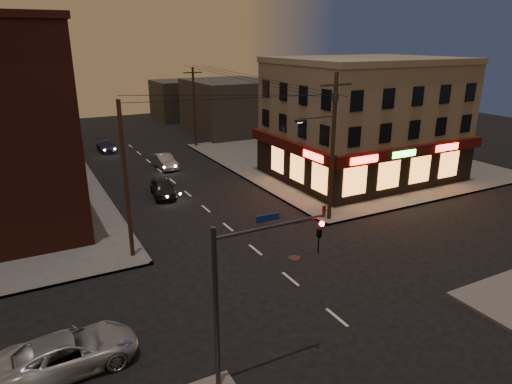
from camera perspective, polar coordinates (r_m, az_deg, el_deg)
ground at (r=24.78m, az=4.34°, el=-10.79°), size 120.00×120.00×0.00m
sidewalk_ne at (r=49.08m, az=10.41°, el=4.04°), size 24.00×28.00×0.15m
pizza_building at (r=42.52m, az=13.25°, el=8.91°), size 15.85×12.85×10.50m
bg_building_ne_a at (r=62.37m, az=-3.35°, el=10.59°), size 10.00×12.00×7.00m
bg_building_nw at (r=60.72m, az=-29.22°, el=8.55°), size 9.00×10.00×8.00m
bg_building_ne_b at (r=74.62m, az=-9.36°, el=11.30°), size 8.00×8.00×6.00m
utility_pole_main at (r=30.87m, az=9.44°, el=6.42°), size 4.20×0.44×10.00m
utility_pole_far at (r=53.99m, az=-7.72°, el=10.44°), size 0.26×0.26×9.00m
utility_pole_west at (r=26.23m, az=-15.96°, el=1.27°), size 0.24×0.24×9.00m
traffic_signal at (r=16.09m, az=-1.65°, el=-11.13°), size 4.49×0.32×6.47m
suv_cross at (r=19.88m, az=-22.37°, el=-18.05°), size 5.38×2.77×1.45m
sedan_near at (r=37.64m, az=-11.57°, el=0.53°), size 2.20×4.37×1.43m
sedan_mid at (r=45.99m, az=-11.38°, el=3.80°), size 1.69×4.26×1.38m
sedan_far at (r=54.64m, az=-18.22°, el=5.47°), size 1.72×4.21×1.22m
fire_hydrant at (r=32.75m, az=8.50°, el=-2.27°), size 0.35×0.35×0.81m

